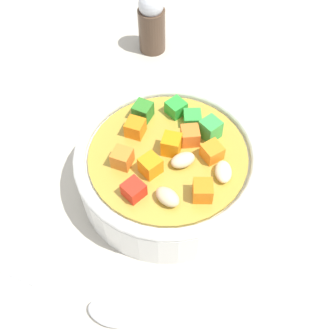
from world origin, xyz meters
The scene contains 4 objects.
ground_plane centered at (0.00, 0.00, -1.00)cm, with size 140.00×140.00×2.00cm, color #BAB2A0.
soup_bowl_main centered at (0.01, -0.02, 3.15)cm, with size 18.22×18.22×7.23cm.
spoon centered at (-15.27, -0.13, 0.46)cm, with size 7.93×21.51×1.08cm.
pepper_shaker centered at (15.77, 15.65, 4.08)cm, with size 3.56×3.56×8.26cm.
Camera 1 is at (-18.41, -15.08, 36.85)cm, focal length 44.09 mm.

